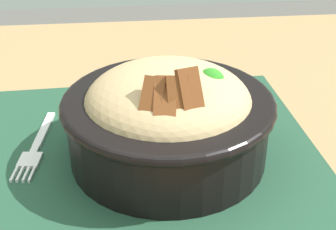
# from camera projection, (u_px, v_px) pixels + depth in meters

# --- Properties ---
(table) EXTENTS (1.34, 0.83, 0.76)m
(table) POSITION_uv_depth(u_px,v_px,m) (116.00, 188.00, 0.58)
(table) COLOR #99754C
(table) RESTS_ON ground_plane
(placemat) EXTENTS (0.39, 0.35, 0.00)m
(placemat) POSITION_uv_depth(u_px,v_px,m) (142.00, 152.00, 0.53)
(placemat) COLOR #1E422D
(placemat) RESTS_ON table
(bowl) EXTENTS (0.23, 0.23, 0.12)m
(bowl) POSITION_uv_depth(u_px,v_px,m) (168.00, 115.00, 0.49)
(bowl) COLOR black
(bowl) RESTS_ON placemat
(fork) EXTENTS (0.03, 0.14, 0.00)m
(fork) POSITION_uv_depth(u_px,v_px,m) (36.00, 148.00, 0.53)
(fork) COLOR silver
(fork) RESTS_ON placemat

